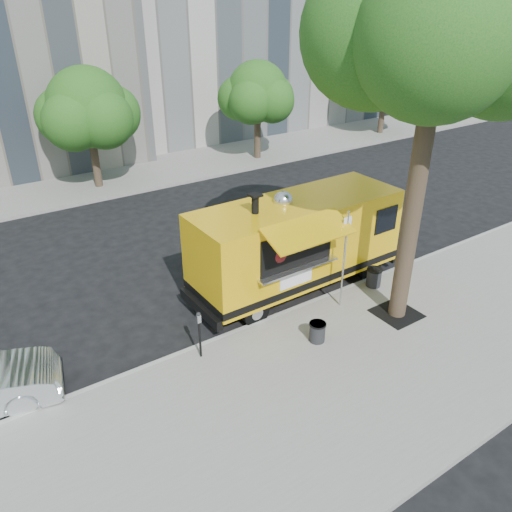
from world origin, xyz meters
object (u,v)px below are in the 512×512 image
(far_tree_d, at_px, (387,74))
(far_tree_b, at_px, (87,108))
(parking_meter, at_px, (199,329))
(trash_bin_right, at_px, (374,277))
(street_tree, at_px, (444,10))
(far_tree_c, at_px, (258,92))
(food_truck, at_px, (297,242))
(trash_bin_left, at_px, (317,331))
(sign_post, at_px, (345,254))

(far_tree_d, bearing_deg, far_tree_b, 179.70)
(parking_meter, distance_m, trash_bin_right, 6.20)
(street_tree, distance_m, far_tree_c, 16.69)
(far_tree_c, height_order, food_truck, far_tree_c)
(far_tree_c, xyz_separation_m, trash_bin_left, (-8.13, -14.89, -3.27))
(far_tree_b, distance_m, trash_bin_left, 15.59)
(far_tree_b, xyz_separation_m, trash_bin_left, (0.87, -15.19, -3.39))
(food_truck, xyz_separation_m, trash_bin_right, (1.98, -1.47, -1.16))
(trash_bin_left, height_order, trash_bin_right, trash_bin_right)
(trash_bin_left, bearing_deg, trash_bin_right, 19.77)
(food_truck, distance_m, trash_bin_right, 2.73)
(far_tree_c, bearing_deg, trash_bin_left, -118.64)
(far_tree_b, bearing_deg, food_truck, -80.07)
(street_tree, xyz_separation_m, far_tree_c, (5.40, 15.20, -4.30))
(sign_post, height_order, food_truck, food_truck)
(food_truck, bearing_deg, far_tree_d, 35.85)
(street_tree, xyz_separation_m, trash_bin_left, (-2.73, 0.31, -7.57))
(street_tree, relative_size, trash_bin_left, 18.78)
(far_tree_b, height_order, far_tree_d, far_tree_d)
(far_tree_b, xyz_separation_m, trash_bin_right, (4.18, -14.00, -3.37))
(parking_meter, distance_m, food_truck, 4.51)
(street_tree, xyz_separation_m, parking_meter, (-5.60, 1.45, -7.03))
(far_tree_b, xyz_separation_m, far_tree_d, (19.00, -0.10, 0.06))
(far_tree_b, xyz_separation_m, sign_post, (2.55, -14.25, -1.98))
(far_tree_c, relative_size, trash_bin_right, 8.78)
(trash_bin_right, bearing_deg, far_tree_c, 70.61)
(parking_meter, bearing_deg, food_truck, 19.91)
(sign_post, height_order, trash_bin_right, sign_post)
(parking_meter, bearing_deg, sign_post, -2.52)
(sign_post, bearing_deg, trash_bin_left, -150.80)
(far_tree_d, relative_size, sign_post, 1.88)
(far_tree_c, relative_size, parking_meter, 3.90)
(far_tree_b, bearing_deg, far_tree_c, -1.91)
(far_tree_d, relative_size, trash_bin_left, 10.32)
(parking_meter, bearing_deg, street_tree, -14.52)
(trash_bin_left, bearing_deg, far_tree_b, 93.27)
(far_tree_b, relative_size, trash_bin_right, 9.27)
(far_tree_d, bearing_deg, sign_post, -139.30)
(far_tree_d, bearing_deg, street_tree, -135.00)
(sign_post, relative_size, trash_bin_right, 5.06)
(street_tree, distance_m, trash_bin_left, 8.05)
(parking_meter, relative_size, food_truck, 0.19)
(far_tree_b, relative_size, far_tree_d, 0.97)
(far_tree_c, bearing_deg, parking_meter, -128.66)
(far_tree_d, xyz_separation_m, food_truck, (-16.81, -12.43, -2.26))
(street_tree, relative_size, sign_post, 3.42)
(far_tree_b, height_order, trash_bin_left, far_tree_b)
(far_tree_c, distance_m, far_tree_d, 10.00)
(far_tree_c, distance_m, sign_post, 15.48)
(street_tree, height_order, far_tree_c, street_tree)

